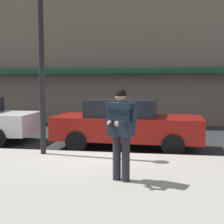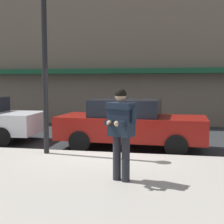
{
  "view_description": "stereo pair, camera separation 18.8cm",
  "coord_description": "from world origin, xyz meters",
  "views": [
    {
      "loc": [
        1.61,
        -8.54,
        2.05
      ],
      "look_at": [
        0.68,
        -2.67,
        1.49
      ],
      "focal_mm": 50.0,
      "sensor_mm": 36.0,
      "label": 1
    },
    {
      "loc": [
        1.8,
        -8.51,
        2.05
      ],
      "look_at": [
        0.68,
        -2.67,
        1.49
      ],
      "focal_mm": 50.0,
      "sensor_mm": 36.0,
      "label": 2
    }
  ],
  "objects": [
    {
      "name": "ground_plane",
      "position": [
        0.0,
        0.0,
        0.0
      ],
      "size": [
        80.0,
        80.0,
        0.0
      ],
      "primitive_type": "plane",
      "color": "#2B2D30"
    },
    {
      "name": "sidewalk",
      "position": [
        1.0,
        -2.85,
        0.07
      ],
      "size": [
        32.0,
        5.3,
        0.14
      ],
      "primitive_type": "cube",
      "color": "#A8A399",
      "rests_on": "ground"
    },
    {
      "name": "curb_paint_line",
      "position": [
        1.0,
        0.05,
        0.0
      ],
      "size": [
        28.0,
        0.12,
        0.01
      ],
      "primitive_type": "cube",
      "color": "silver",
      "rests_on": "ground"
    },
    {
      "name": "parked_sedan_mid",
      "position": [
        0.56,
        1.02,
        0.79
      ],
      "size": [
        4.57,
        2.08,
        1.54
      ],
      "color": "maroon",
      "rests_on": "ground"
    },
    {
      "name": "man_texting_on_phone",
      "position": [
        0.85,
        -2.63,
        1.25
      ],
      "size": [
        0.61,
        0.65,
        1.81
      ],
      "color": "#23232B",
      "rests_on": "sidewalk"
    },
    {
      "name": "street_lamp_post",
      "position": [
        -1.52,
        -0.65,
        3.14
      ],
      "size": [
        0.36,
        0.36,
        4.88
      ],
      "color": "black",
      "rests_on": "sidewalk"
    }
  ]
}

